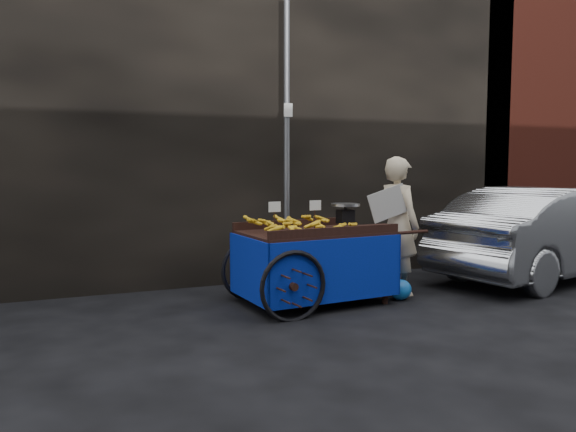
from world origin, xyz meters
name	(u,v)px	position (x,y,z in m)	size (l,w,h in m)	color
ground	(305,308)	(0.00, 0.00, 0.00)	(80.00, 80.00, 0.00)	black
building_wall	(261,112)	(0.39, 2.60, 2.50)	(13.50, 2.00, 5.00)	black
street_pole	(287,140)	(0.30, 1.30, 2.01)	(0.12, 0.10, 4.00)	slate
banana_cart	(310,239)	(0.15, 0.18, 0.79)	(2.42, 1.29, 1.27)	black
vendor	(398,226)	(1.40, 0.23, 0.88)	(0.81, 0.73, 1.77)	beige
plastic_bag	(401,290)	(1.25, -0.08, 0.13)	(0.28, 0.23, 0.26)	blue
parked_car	(550,233)	(4.03, 0.25, 0.67)	(1.42, 4.07, 1.34)	#AAADB1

